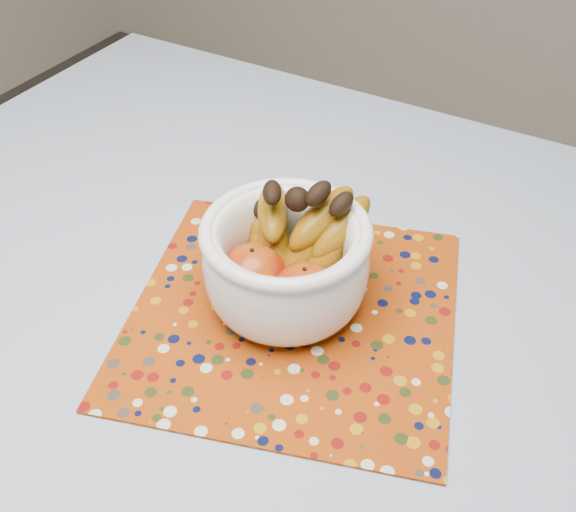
{
  "coord_description": "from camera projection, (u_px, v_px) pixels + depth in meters",
  "views": [
    {
      "loc": [
        0.36,
        -0.43,
        1.37
      ],
      "look_at": [
        0.06,
        0.1,
        0.84
      ],
      "focal_mm": 42.0,
      "sensor_mm": 36.0,
      "label": 1
    }
  ],
  "objects": [
    {
      "name": "fruit_bowl",
      "position": [
        289.0,
        251.0,
        0.82
      ],
      "size": [
        0.22,
        0.22,
        0.17
      ],
      "color": "white",
      "rests_on": "placemat"
    },
    {
      "name": "table",
      "position": [
        211.0,
        379.0,
        0.88
      ],
      "size": [
        1.2,
        1.2,
        0.75
      ],
      "color": "brown",
      "rests_on": "ground"
    },
    {
      "name": "tablecloth",
      "position": [
        206.0,
        337.0,
        0.82
      ],
      "size": [
        1.32,
        1.32,
        0.01
      ],
      "primitive_type": "cube",
      "color": "#637BA6",
      "rests_on": "table"
    },
    {
      "name": "placemat",
      "position": [
        293.0,
        313.0,
        0.84
      ],
      "size": [
        0.5,
        0.5,
        0.0
      ],
      "primitive_type": "cube",
      "rotation": [
        0.0,
        0.0,
        0.3
      ],
      "color": "#903407",
      "rests_on": "tablecloth"
    }
  ]
}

